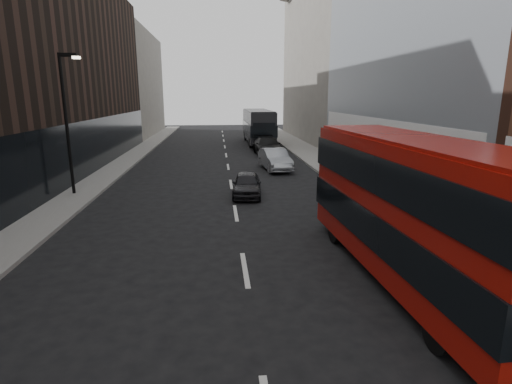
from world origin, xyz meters
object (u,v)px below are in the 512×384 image
object	(u,v)px
car_c	(267,146)
car_a	(247,184)
street_lamp	(67,115)
grey_bus	(258,126)
red_bus	(412,204)
car_b	(275,159)

from	to	relation	value
car_c	car_a	bearing A→B (deg)	-103.55
street_lamp	grey_bus	world-z (taller)	street_lamp
car_c	grey_bus	bearing A→B (deg)	87.32
red_bus	grey_bus	world-z (taller)	red_bus
car_b	street_lamp	bearing A→B (deg)	-156.46
grey_bus	car_c	bearing A→B (deg)	-90.44
car_c	car_b	bearing A→B (deg)	-95.38
car_a	grey_bus	bearing A→B (deg)	88.16
grey_bus	car_a	world-z (taller)	grey_bus
car_b	grey_bus	bearing A→B (deg)	82.36
red_bus	car_c	size ratio (longest dim) A/B	1.88
street_lamp	red_bus	bearing A→B (deg)	-41.24
grey_bus	car_c	xyz separation A→B (m)	(-0.05, -8.58, -1.16)
street_lamp	red_bus	size ratio (longest dim) A/B	0.69
street_lamp	red_bus	xyz separation A→B (m)	(12.71, -11.15, -1.94)
car_b	car_c	world-z (taller)	car_c
grey_bus	car_a	bearing A→B (deg)	-97.36
car_a	car_c	distance (m)	15.03
red_bus	car_b	distance (m)	17.78
grey_bus	red_bus	bearing A→B (deg)	-88.78
street_lamp	grey_bus	distance (m)	25.59
car_a	street_lamp	bearing A→B (deg)	-179.65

